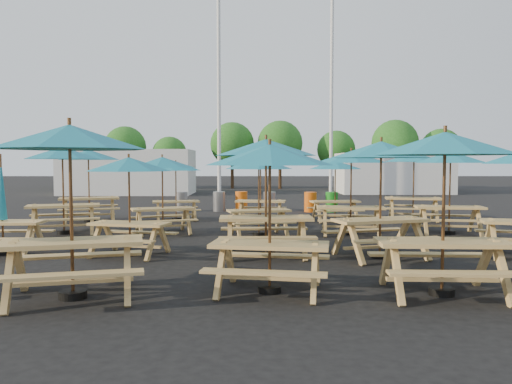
{
  "coord_description": "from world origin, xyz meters",
  "views": [
    {
      "loc": [
        -0.05,
        -13.64,
        2.0
      ],
      "look_at": [
        0.0,
        1.5,
        1.1
      ],
      "focal_mm": 35.0,
      "sensor_mm": 36.0,
      "label": 1
    }
  ],
  "objects_px": {
    "picnic_unit_4": "(70,148)",
    "picnic_unit_19": "(414,161)",
    "picnic_unit_12": "(445,154)",
    "picnic_unit_15": "(335,169)",
    "picnic_unit_5": "(129,170)",
    "picnic_unit_14": "(351,162)",
    "waste_bin_0": "(182,202)",
    "waste_bin_5": "(332,202)",
    "picnic_unit_10": "(259,168)",
    "waste_bin_1": "(219,202)",
    "waste_bin_3": "(270,202)",
    "waste_bin_4": "(310,202)",
    "picnic_unit_7": "(176,170)",
    "picnic_unit_3": "(88,159)",
    "picnic_unit_18": "(450,162)",
    "picnic_unit_9": "(266,155)",
    "picnic_unit_2": "(62,158)",
    "waste_bin_2": "(241,201)",
    "picnic_unit_1": "(2,213)",
    "picnic_unit_6": "(162,167)",
    "picnic_unit_8": "(270,164)",
    "picnic_unit_13": "(381,157)",
    "picnic_unit_11": "(261,167)"
  },
  "relations": [
    {
      "from": "picnic_unit_2",
      "to": "picnic_unit_14",
      "type": "relative_size",
      "value": 1.13
    },
    {
      "from": "picnic_unit_14",
      "to": "waste_bin_0",
      "type": "xyz_separation_m",
      "value": [
        -5.64,
        6.53,
        -1.61
      ]
    },
    {
      "from": "waste_bin_0",
      "to": "waste_bin_5",
      "type": "relative_size",
      "value": 1.0
    },
    {
      "from": "picnic_unit_18",
      "to": "waste_bin_0",
      "type": "xyz_separation_m",
      "value": [
        -8.41,
        6.44,
        -1.6
      ]
    },
    {
      "from": "picnic_unit_5",
      "to": "picnic_unit_14",
      "type": "relative_size",
      "value": 0.94
    },
    {
      "from": "waste_bin_0",
      "to": "waste_bin_2",
      "type": "xyz_separation_m",
      "value": [
        2.43,
        0.23,
        0.0
      ]
    },
    {
      "from": "picnic_unit_3",
      "to": "picnic_unit_9",
      "type": "distance_m",
      "value": 8.5
    },
    {
      "from": "picnic_unit_12",
      "to": "picnic_unit_13",
      "type": "relative_size",
      "value": 0.94
    },
    {
      "from": "picnic_unit_5",
      "to": "picnic_unit_12",
      "type": "xyz_separation_m",
      "value": [
        5.51,
        -3.22,
        0.3
      ]
    },
    {
      "from": "picnic_unit_12",
      "to": "waste_bin_0",
      "type": "bearing_deg",
      "value": 116.81
    },
    {
      "from": "picnic_unit_19",
      "to": "picnic_unit_3",
      "type": "bearing_deg",
      "value": -166.97
    },
    {
      "from": "picnic_unit_12",
      "to": "waste_bin_3",
      "type": "distance_m",
      "value": 13.1
    },
    {
      "from": "waste_bin_3",
      "to": "waste_bin_4",
      "type": "height_order",
      "value": "same"
    },
    {
      "from": "picnic_unit_12",
      "to": "waste_bin_0",
      "type": "xyz_separation_m",
      "value": [
        -5.8,
        12.85,
        -1.73
      ]
    },
    {
      "from": "picnic_unit_19",
      "to": "waste_bin_3",
      "type": "distance_m",
      "value": 5.99
    },
    {
      "from": "picnic_unit_4",
      "to": "waste_bin_0",
      "type": "distance_m",
      "value": 13.14
    },
    {
      "from": "picnic_unit_15",
      "to": "picnic_unit_19",
      "type": "xyz_separation_m",
      "value": [
        2.73,
        0.2,
        0.25
      ]
    },
    {
      "from": "picnic_unit_2",
      "to": "waste_bin_2",
      "type": "relative_size",
      "value": 3.28
    },
    {
      "from": "picnic_unit_4",
      "to": "picnic_unit_7",
      "type": "height_order",
      "value": "picnic_unit_4"
    },
    {
      "from": "picnic_unit_13",
      "to": "picnic_unit_19",
      "type": "distance_m",
      "value": 7.3
    },
    {
      "from": "picnic_unit_12",
      "to": "picnic_unit_15",
      "type": "xyz_separation_m",
      "value": [
        -0.09,
        9.48,
        -0.33
      ]
    },
    {
      "from": "picnic_unit_3",
      "to": "waste_bin_3",
      "type": "relative_size",
      "value": 3.3
    },
    {
      "from": "picnic_unit_9",
      "to": "picnic_unit_7",
      "type": "bearing_deg",
      "value": 112.35
    },
    {
      "from": "picnic_unit_4",
      "to": "picnic_unit_5",
      "type": "relative_size",
      "value": 1.21
    },
    {
      "from": "picnic_unit_3",
      "to": "picnic_unit_4",
      "type": "distance_m",
      "value": 9.97
    },
    {
      "from": "picnic_unit_10",
      "to": "waste_bin_1",
      "type": "xyz_separation_m",
      "value": [
        -1.56,
        6.83,
        -1.44
      ]
    },
    {
      "from": "picnic_unit_2",
      "to": "picnic_unit_5",
      "type": "bearing_deg",
      "value": -67.99
    },
    {
      "from": "picnic_unit_13",
      "to": "picnic_unit_15",
      "type": "xyz_separation_m",
      "value": [
        0.11,
        6.53,
        -0.32
      ]
    },
    {
      "from": "waste_bin_4",
      "to": "picnic_unit_9",
      "type": "bearing_deg",
      "value": -102.01
    },
    {
      "from": "picnic_unit_6",
      "to": "picnic_unit_11",
      "type": "relative_size",
      "value": 1.12
    },
    {
      "from": "picnic_unit_7",
      "to": "picnic_unit_14",
      "type": "height_order",
      "value": "picnic_unit_14"
    },
    {
      "from": "picnic_unit_6",
      "to": "waste_bin_5",
      "type": "distance_m",
      "value": 8.53
    },
    {
      "from": "picnic_unit_1",
      "to": "waste_bin_2",
      "type": "distance_m",
      "value": 10.91
    },
    {
      "from": "picnic_unit_3",
      "to": "picnic_unit_11",
      "type": "relative_size",
      "value": 1.24
    },
    {
      "from": "picnic_unit_4",
      "to": "picnic_unit_19",
      "type": "relative_size",
      "value": 1.11
    },
    {
      "from": "picnic_unit_5",
      "to": "picnic_unit_8",
      "type": "bearing_deg",
      "value": -33.04
    },
    {
      "from": "picnic_unit_2",
      "to": "picnic_unit_19",
      "type": "distance_m",
      "value": 11.27
    },
    {
      "from": "picnic_unit_1",
      "to": "picnic_unit_4",
      "type": "xyz_separation_m",
      "value": [
        2.79,
        -3.52,
        1.31
      ]
    },
    {
      "from": "picnic_unit_6",
      "to": "picnic_unit_13",
      "type": "relative_size",
      "value": 0.91
    },
    {
      "from": "picnic_unit_4",
      "to": "picnic_unit_5",
      "type": "xyz_separation_m",
      "value": [
        -0.0,
        3.39,
        -0.38
      ]
    },
    {
      "from": "picnic_unit_15",
      "to": "waste_bin_3",
      "type": "height_order",
      "value": "picnic_unit_15"
    },
    {
      "from": "picnic_unit_1",
      "to": "waste_bin_1",
      "type": "bearing_deg",
      "value": 66.03
    },
    {
      "from": "picnic_unit_6",
      "to": "picnic_unit_7",
      "type": "bearing_deg",
      "value": 72.6
    },
    {
      "from": "picnic_unit_9",
      "to": "picnic_unit_3",
      "type": "bearing_deg",
      "value": 131.43
    },
    {
      "from": "picnic_unit_18",
      "to": "waste_bin_1",
      "type": "distance_m",
      "value": 9.61
    },
    {
      "from": "picnic_unit_10",
      "to": "waste_bin_1",
      "type": "height_order",
      "value": "picnic_unit_10"
    },
    {
      "from": "picnic_unit_3",
      "to": "picnic_unit_8",
      "type": "bearing_deg",
      "value": -75.88
    },
    {
      "from": "waste_bin_2",
      "to": "picnic_unit_14",
      "type": "bearing_deg",
      "value": -64.64
    },
    {
      "from": "picnic_unit_18",
      "to": "waste_bin_5",
      "type": "height_order",
      "value": "picnic_unit_18"
    },
    {
      "from": "picnic_unit_15",
      "to": "waste_bin_2",
      "type": "bearing_deg",
      "value": 125.2
    }
  ]
}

